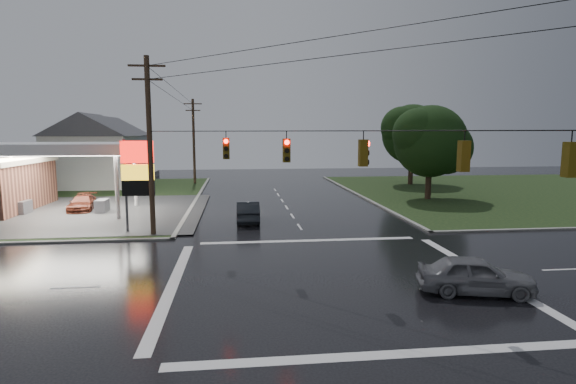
{
  "coord_description": "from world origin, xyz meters",
  "views": [
    {
      "loc": [
        -4.19,
        -18.93,
        6.45
      ],
      "look_at": [
        -1.28,
        6.7,
        3.0
      ],
      "focal_mm": 28.0,
      "sensor_mm": 36.0,
      "label": 1
    }
  ],
  "objects": [
    {
      "name": "ground",
      "position": [
        0.0,
        0.0,
        0.0
      ],
      "size": [
        120.0,
        120.0,
        0.0
      ],
      "primitive_type": "plane",
      "color": "black",
      "rests_on": "ground"
    },
    {
      "name": "grass_nw",
      "position": [
        -26.0,
        26.0,
        0.04
      ],
      "size": [
        36.0,
        36.0,
        0.08
      ],
      "primitive_type": "cube",
      "color": "black",
      "rests_on": "ground"
    },
    {
      "name": "grass_ne",
      "position": [
        26.0,
        26.0,
        0.04
      ],
      "size": [
        36.0,
        36.0,
        0.08
      ],
      "primitive_type": "cube",
      "color": "black",
      "rests_on": "ground"
    },
    {
      "name": "pylon_sign",
      "position": [
        -10.5,
        10.5,
        4.01
      ],
      "size": [
        2.0,
        0.35,
        6.0
      ],
      "color": "#59595E",
      "rests_on": "ground"
    },
    {
      "name": "utility_pole_nw",
      "position": [
        -9.5,
        9.5,
        5.72
      ],
      "size": [
        2.2,
        0.32,
        11.0
      ],
      "color": "#382619",
      "rests_on": "ground"
    },
    {
      "name": "utility_pole_n",
      "position": [
        -9.5,
        38.0,
        5.47
      ],
      "size": [
        2.2,
        0.32,
        10.5
      ],
      "color": "#382619",
      "rests_on": "ground"
    },
    {
      "name": "traffic_signals",
      "position": [
        0.02,
        -0.02,
        6.48
      ],
      "size": [
        26.87,
        26.87,
        1.47
      ],
      "color": "black",
      "rests_on": "ground"
    },
    {
      "name": "house_near",
      "position": [
        -20.95,
        36.0,
        4.41
      ],
      "size": [
        11.05,
        8.48,
        8.6
      ],
      "color": "silver",
      "rests_on": "ground"
    },
    {
      "name": "house_far",
      "position": [
        -21.95,
        48.0,
        4.41
      ],
      "size": [
        11.05,
        8.48,
        8.6
      ],
      "color": "silver",
      "rests_on": "ground"
    },
    {
      "name": "tree_ne_near",
      "position": [
        14.14,
        21.99,
        5.56
      ],
      "size": [
        7.99,
        6.8,
        8.98
      ],
      "color": "black",
      "rests_on": "ground"
    },
    {
      "name": "tree_ne_far",
      "position": [
        17.15,
        33.99,
        6.18
      ],
      "size": [
        8.46,
        7.2,
        9.8
      ],
      "color": "black",
      "rests_on": "ground"
    },
    {
      "name": "car_north",
      "position": [
        -3.47,
        13.23,
        0.76
      ],
      "size": [
        1.63,
        4.62,
        1.52
      ],
      "primitive_type": "imported",
      "rotation": [
        0.0,
        0.0,
        3.14
      ],
      "color": "black",
      "rests_on": "ground"
    },
    {
      "name": "car_crossing",
      "position": [
        5.24,
        -2.51,
        0.76
      ],
      "size": [
        4.79,
        2.84,
        1.53
      ],
      "primitive_type": "imported",
      "rotation": [
        0.0,
        0.0,
        1.32
      ],
      "color": "slate",
      "rests_on": "ground"
    },
    {
      "name": "car_pump",
      "position": [
        -16.92,
        19.31,
        0.65
      ],
      "size": [
        2.3,
        4.63,
        1.29
      ],
      "primitive_type": "imported",
      "rotation": [
        0.0,
        0.0,
        0.11
      ],
      "color": "#4D1D11",
      "rests_on": "ground"
    }
  ]
}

